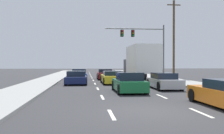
# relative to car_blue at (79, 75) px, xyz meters

# --- Properties ---
(ground_plane) EXTENTS (140.00, 140.00, 0.00)m
(ground_plane) POSITION_rel_car_blue_xyz_m (3.32, 4.15, -0.57)
(ground_plane) COLOR #333335
(sidewalk_right) EXTENTS (3.09, 80.00, 0.14)m
(sidewalk_right) POSITION_rel_car_blue_xyz_m (10.12, -0.85, -0.50)
(sidewalk_right) COLOR #9E9E99
(sidewalk_right) RESTS_ON ground_plane
(sidewalk_left) EXTENTS (3.09, 80.00, 0.14)m
(sidewalk_left) POSITION_rel_car_blue_xyz_m (-3.47, -0.85, -0.50)
(sidewalk_left) COLOR #9E9E99
(sidewalk_left) RESTS_ON ground_plane
(lane_markings) EXTENTS (3.54, 57.00, 0.01)m
(lane_markings) POSITION_rel_car_blue_xyz_m (3.32, 1.09, -0.56)
(lane_markings) COLOR silver
(lane_markings) RESTS_ON ground_plane
(car_blue) EXTENTS (1.88, 4.29, 1.27)m
(car_blue) POSITION_rel_car_blue_xyz_m (0.00, 0.00, 0.00)
(car_blue) COLOR #1E389E
(car_blue) RESTS_ON ground_plane
(car_navy) EXTENTS (1.98, 4.57, 1.21)m
(car_navy) POSITION_rel_car_blue_xyz_m (-0.11, -6.52, -0.00)
(car_navy) COLOR #141E4C
(car_navy) RESTS_ON ground_plane
(car_maroon) EXTENTS (1.88, 4.17, 1.25)m
(car_maroon) POSITION_rel_car_blue_xyz_m (3.09, 0.45, 0.01)
(car_maroon) COLOR maroon
(car_maroon) RESTS_ON ground_plane
(car_yellow) EXTENTS (2.04, 4.54, 1.20)m
(car_yellow) POSITION_rel_car_blue_xyz_m (3.26, -6.45, -0.01)
(car_yellow) COLOR yellow
(car_yellow) RESTS_ON ground_plane
(car_green) EXTENTS (1.90, 4.15, 1.31)m
(car_green) POSITION_rel_car_blue_xyz_m (3.56, -13.93, 0.02)
(car_green) COLOR #196B38
(car_green) RESTS_ON ground_plane
(box_truck) EXTENTS (2.71, 7.80, 3.73)m
(box_truck) POSITION_rel_car_blue_xyz_m (6.54, -3.86, 1.53)
(box_truck) COLOR white
(box_truck) RESTS_ON ground_plane
(car_silver) EXTENTS (1.81, 4.10, 1.19)m
(car_silver) POSITION_rel_car_blue_xyz_m (6.54, -11.98, -0.01)
(car_silver) COLOR #B7BABF
(car_silver) RESTS_ON ground_plane
(traffic_signal_mast) EXTENTS (8.54, 0.69, 7.46)m
(traffic_signal_mast) POSITION_rel_car_blue_xyz_m (8.54, 5.52, 4.96)
(traffic_signal_mast) COLOR #595B56
(traffic_signal_mast) RESTS_ON ground_plane
(utility_pole_mid) EXTENTS (1.80, 0.28, 10.21)m
(utility_pole_mid) POSITION_rel_car_blue_xyz_m (12.32, 2.30, 4.68)
(utility_pole_mid) COLOR brown
(utility_pole_mid) RESTS_ON ground_plane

